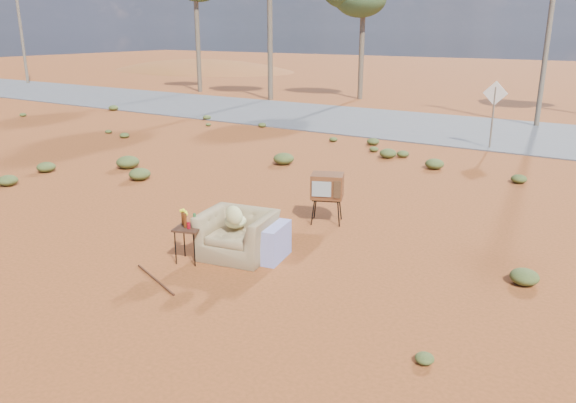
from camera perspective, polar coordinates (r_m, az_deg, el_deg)
The scene contains 11 objects.
ground at distance 9.68m, azimuth -6.60°, elevation -5.99°, with size 140.00×140.00×0.00m, color #94421D.
highway at distance 22.89m, azimuth 17.90°, elevation 6.90°, with size 140.00×7.00×0.04m, color #565659.
dirt_mound at distance 54.37m, azimuth -8.73°, elevation 13.02°, with size 26.00×18.00×2.00m, color brown.
armchair at distance 9.65m, azimuth -4.59°, elevation -2.87°, with size 1.51×1.13×1.05m.
tv_unit at distance 11.26m, azimuth 4.00°, elevation 1.51°, with size 0.77×0.70×1.01m.
side_table at distance 9.54m, azimuth -10.20°, elevation -2.39°, with size 0.54×0.54×0.88m.
rusty_bar at distance 9.14m, azimuth -13.33°, elevation -7.69°, with size 0.04×0.04×1.35m, color #502915.
road_sign at distance 19.44m, azimuth 20.22°, elevation 9.40°, with size 0.78×0.06×2.19m.
utility_pole_west at distance 44.87m, azimuth -25.58°, elevation 16.07°, with size 1.40×0.20×8.00m.
utility_pole_center at distance 24.62m, azimuth 25.10°, elevation 16.50°, with size 1.40×0.20×8.00m.
scrub_patch at distance 13.51m, azimuth 2.45°, elevation 1.50°, with size 17.49×8.07×0.33m.
Camera 1 is at (5.69, -6.84, 3.79)m, focal length 35.00 mm.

